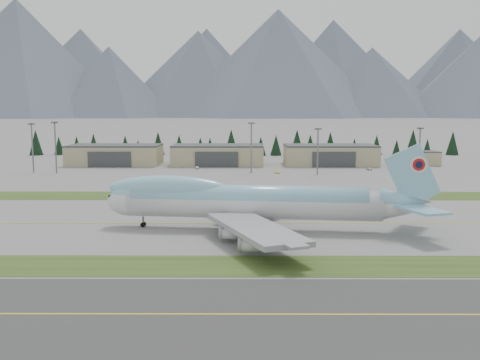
{
  "coord_description": "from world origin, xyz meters",
  "views": [
    {
      "loc": [
        -1.79,
        -135.24,
        28.96
      ],
      "look_at": [
        -2.53,
        25.44,
        8.0
      ],
      "focal_mm": 40.0,
      "sensor_mm": 36.0,
      "label": 1
    }
  ],
  "objects_px": {
    "hangar_right": "(330,155)",
    "service_vehicle_a": "(197,169)",
    "hangar_left": "(115,155)",
    "boeing_747_freighter": "(249,201)",
    "hangar_center": "(218,155)",
    "service_vehicle_c": "(369,170)",
    "service_vehicle_b": "(277,173)"
  },
  "relations": [
    {
      "from": "hangar_left",
      "to": "hangar_center",
      "type": "bearing_deg",
      "value": 0.0
    },
    {
      "from": "boeing_747_freighter",
      "to": "service_vehicle_a",
      "type": "distance_m",
      "value": 139.03
    },
    {
      "from": "hangar_left",
      "to": "service_vehicle_c",
      "type": "height_order",
      "value": "hangar_left"
    },
    {
      "from": "hangar_center",
      "to": "service_vehicle_c",
      "type": "relative_size",
      "value": 12.41
    },
    {
      "from": "hangar_center",
      "to": "service_vehicle_b",
      "type": "relative_size",
      "value": 15.11
    },
    {
      "from": "hangar_right",
      "to": "service_vehicle_b",
      "type": "distance_m",
      "value": 50.13
    },
    {
      "from": "hangar_right",
      "to": "service_vehicle_a",
      "type": "xyz_separation_m",
      "value": [
        -69.39,
        -20.34,
        -5.39
      ]
    },
    {
      "from": "service_vehicle_a",
      "to": "service_vehicle_c",
      "type": "relative_size",
      "value": 1.02
    },
    {
      "from": "hangar_left",
      "to": "service_vehicle_c",
      "type": "relative_size",
      "value": 12.41
    },
    {
      "from": "service_vehicle_b",
      "to": "service_vehicle_c",
      "type": "height_order",
      "value": "service_vehicle_c"
    },
    {
      "from": "boeing_747_freighter",
      "to": "hangar_center",
      "type": "relative_size",
      "value": 1.7
    },
    {
      "from": "hangar_left",
      "to": "hangar_center",
      "type": "relative_size",
      "value": 1.0
    },
    {
      "from": "hangar_left",
      "to": "hangar_right",
      "type": "height_order",
      "value": "same"
    },
    {
      "from": "boeing_747_freighter",
      "to": "service_vehicle_c",
      "type": "distance_m",
      "value": 144.66
    },
    {
      "from": "boeing_747_freighter",
      "to": "service_vehicle_c",
      "type": "bearing_deg",
      "value": 71.76
    },
    {
      "from": "boeing_747_freighter",
      "to": "hangar_right",
      "type": "bearing_deg",
      "value": 80.35
    },
    {
      "from": "hangar_center",
      "to": "boeing_747_freighter",
      "type": "bearing_deg",
      "value": -84.6
    },
    {
      "from": "boeing_747_freighter",
      "to": "hangar_left",
      "type": "xyz_separation_m",
      "value": [
        -69.86,
        157.06,
        -1.68
      ]
    },
    {
      "from": "boeing_747_freighter",
      "to": "hangar_left",
      "type": "distance_m",
      "value": 171.9
    },
    {
      "from": "hangar_center",
      "to": "hangar_right",
      "type": "bearing_deg",
      "value": 0.0
    },
    {
      "from": "hangar_center",
      "to": "hangar_right",
      "type": "relative_size",
      "value": 1.0
    },
    {
      "from": "hangar_center",
      "to": "service_vehicle_b",
      "type": "distance_m",
      "value": 49.28
    },
    {
      "from": "hangar_left",
      "to": "hangar_right",
      "type": "relative_size",
      "value": 1.0
    },
    {
      "from": "boeing_747_freighter",
      "to": "hangar_center",
      "type": "bearing_deg",
      "value": 101.79
    },
    {
      "from": "boeing_747_freighter",
      "to": "hangar_center",
      "type": "distance_m",
      "value": 157.77
    },
    {
      "from": "hangar_left",
      "to": "hangar_right",
      "type": "bearing_deg",
      "value": 0.0
    },
    {
      "from": "hangar_left",
      "to": "hangar_center",
      "type": "height_order",
      "value": "same"
    },
    {
      "from": "service_vehicle_a",
      "to": "service_vehicle_b",
      "type": "height_order",
      "value": "service_vehicle_a"
    },
    {
      "from": "hangar_right",
      "to": "service_vehicle_c",
      "type": "distance_m",
      "value": 30.28
    },
    {
      "from": "boeing_747_freighter",
      "to": "service_vehicle_b",
      "type": "distance_m",
      "value": 118.89
    },
    {
      "from": "boeing_747_freighter",
      "to": "hangar_left",
      "type": "bearing_deg",
      "value": 120.36
    },
    {
      "from": "service_vehicle_a",
      "to": "service_vehicle_b",
      "type": "relative_size",
      "value": 1.24
    }
  ]
}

